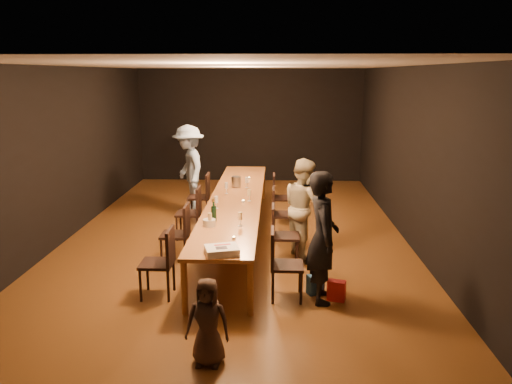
{
  "coord_description": "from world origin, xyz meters",
  "views": [
    {
      "loc": [
        0.69,
        -8.46,
        2.87
      ],
      "look_at": [
        0.38,
        -0.61,
        1.0
      ],
      "focal_mm": 35.0,
      "sensor_mm": 36.0,
      "label": 1
    }
  ],
  "objects_px": {
    "chair_right_1": "(285,235)",
    "child": "(208,322)",
    "chair_left_3": "(199,196)",
    "woman_tan": "(304,207)",
    "woman_birthday": "(323,237)",
    "plate_stack": "(209,223)",
    "ice_bucket": "(236,182)",
    "chair_right_3": "(283,197)",
    "chair_left_1": "(175,234)",
    "chair_right_2": "(284,214)",
    "champagne_bottle": "(214,210)",
    "chair_left_2": "(188,213)",
    "birthday_cake": "(222,250)",
    "chair_right_0": "(287,265)",
    "table": "(236,200)",
    "man_blue": "(189,168)",
    "chair_left_0": "(157,263)"
  },
  "relations": [
    {
      "from": "chair_right_2",
      "to": "woman_tan",
      "type": "relative_size",
      "value": 0.59
    },
    {
      "from": "chair_right_0",
      "to": "chair_left_2",
      "type": "distance_m",
      "value": 2.94
    },
    {
      "from": "child",
      "to": "plate_stack",
      "type": "bearing_deg",
      "value": 100.92
    },
    {
      "from": "champagne_bottle",
      "to": "chair_right_0",
      "type": "bearing_deg",
      "value": -42.4
    },
    {
      "from": "woman_tan",
      "to": "table",
      "type": "bearing_deg",
      "value": 32.78
    },
    {
      "from": "chair_right_1",
      "to": "woman_tan",
      "type": "relative_size",
      "value": 0.59
    },
    {
      "from": "chair_left_0",
      "to": "woman_birthday",
      "type": "height_order",
      "value": "woman_birthday"
    },
    {
      "from": "chair_right_3",
      "to": "plate_stack",
      "type": "relative_size",
      "value": 5.11
    },
    {
      "from": "plate_stack",
      "to": "ice_bucket",
      "type": "height_order",
      "value": "ice_bucket"
    },
    {
      "from": "chair_left_2",
      "to": "birthday_cake",
      "type": "bearing_deg",
      "value": -162.16
    },
    {
      "from": "woman_birthday",
      "to": "plate_stack",
      "type": "height_order",
      "value": "woman_birthday"
    },
    {
      "from": "chair_right_2",
      "to": "champagne_bottle",
      "type": "bearing_deg",
      "value": -36.58
    },
    {
      "from": "chair_left_2",
      "to": "woman_tan",
      "type": "xyz_separation_m",
      "value": [
        2.0,
        -0.74,
        0.32
      ]
    },
    {
      "from": "chair_left_3",
      "to": "woman_tan",
      "type": "xyz_separation_m",
      "value": [
        2.0,
        -1.94,
        0.32
      ]
    },
    {
      "from": "table",
      "to": "ice_bucket",
      "type": "relative_size",
      "value": 30.32
    },
    {
      "from": "chair_right_2",
      "to": "birthday_cake",
      "type": "distance_m",
      "value": 2.93
    },
    {
      "from": "chair_right_1",
      "to": "chair_left_0",
      "type": "xyz_separation_m",
      "value": [
        -1.7,
        -1.2,
        0.0
      ]
    },
    {
      "from": "birthday_cake",
      "to": "child",
      "type": "bearing_deg",
      "value": -107.13
    },
    {
      "from": "chair_left_2",
      "to": "chair_left_3",
      "type": "xyz_separation_m",
      "value": [
        0.0,
        1.2,
        0.0
      ]
    },
    {
      "from": "chair_right_1",
      "to": "child",
      "type": "distance_m",
      "value": 2.87
    },
    {
      "from": "woman_birthday",
      "to": "child",
      "type": "distance_m",
      "value": 2.02
    },
    {
      "from": "woman_tan",
      "to": "child",
      "type": "bearing_deg",
      "value": 136.29
    },
    {
      "from": "chair_right_3",
      "to": "chair_left_1",
      "type": "bearing_deg",
      "value": -35.31
    },
    {
      "from": "chair_right_3",
      "to": "chair_left_1",
      "type": "distance_m",
      "value": 2.94
    },
    {
      "from": "chair_right_2",
      "to": "chair_left_3",
      "type": "xyz_separation_m",
      "value": [
        -1.7,
        1.2,
        0.0
      ]
    },
    {
      "from": "chair_right_2",
      "to": "champagne_bottle",
      "type": "xyz_separation_m",
      "value": [
        -1.06,
        -1.43,
        0.45
      ]
    },
    {
      "from": "birthday_cake",
      "to": "chair_right_1",
      "type": "bearing_deg",
      "value": 47.63
    },
    {
      "from": "man_blue",
      "to": "champagne_bottle",
      "type": "relative_size",
      "value": 5.45
    },
    {
      "from": "woman_tan",
      "to": "plate_stack",
      "type": "relative_size",
      "value": 8.67
    },
    {
      "from": "table",
      "to": "chair_right_1",
      "type": "distance_m",
      "value": 1.49
    },
    {
      "from": "champagne_bottle",
      "to": "chair_right_1",
      "type": "bearing_deg",
      "value": 12.25
    },
    {
      "from": "chair_right_3",
      "to": "man_blue",
      "type": "distance_m",
      "value": 2.16
    },
    {
      "from": "champagne_bottle",
      "to": "ice_bucket",
      "type": "distance_m",
      "value": 2.31
    },
    {
      "from": "chair_left_2",
      "to": "man_blue",
      "type": "bearing_deg",
      "value": 8.99
    },
    {
      "from": "table",
      "to": "birthday_cake",
      "type": "xyz_separation_m",
      "value": [
        0.05,
        -2.8,
        0.09
      ]
    },
    {
      "from": "champagne_bottle",
      "to": "chair_right_3",
      "type": "bearing_deg",
      "value": 68.02
    },
    {
      "from": "man_blue",
      "to": "child",
      "type": "bearing_deg",
      "value": -11.96
    },
    {
      "from": "champagne_bottle",
      "to": "chair_left_1",
      "type": "bearing_deg",
      "value": 160.15
    },
    {
      "from": "chair_right_3",
      "to": "chair_left_1",
      "type": "height_order",
      "value": "same"
    },
    {
      "from": "chair_right_2",
      "to": "woman_tan",
      "type": "xyz_separation_m",
      "value": [
        0.3,
        -0.74,
        0.32
      ]
    },
    {
      "from": "chair_left_0",
      "to": "man_blue",
      "type": "height_order",
      "value": "man_blue"
    },
    {
      "from": "man_blue",
      "to": "champagne_bottle",
      "type": "xyz_separation_m",
      "value": [
        0.94,
        -3.33,
        0.0
      ]
    },
    {
      "from": "chair_left_3",
      "to": "woman_birthday",
      "type": "xyz_separation_m",
      "value": [
        2.15,
        -3.63,
        0.39
      ]
    },
    {
      "from": "chair_right_0",
      "to": "woman_tan",
      "type": "height_order",
      "value": "woman_tan"
    },
    {
      "from": "chair_left_1",
      "to": "plate_stack",
      "type": "distance_m",
      "value": 0.85
    },
    {
      "from": "chair_right_1",
      "to": "child",
      "type": "bearing_deg",
      "value": -16.68
    },
    {
      "from": "chair_right_0",
      "to": "table",
      "type": "bearing_deg",
      "value": -160.5
    },
    {
      "from": "chair_left_3",
      "to": "woman_birthday",
      "type": "relative_size",
      "value": 0.54
    },
    {
      "from": "chair_right_2",
      "to": "plate_stack",
      "type": "xyz_separation_m",
      "value": [
        -1.1,
        -1.69,
        0.34
      ]
    },
    {
      "from": "man_blue",
      "to": "child",
      "type": "xyz_separation_m",
      "value": [
        1.18,
        -5.84,
        -0.46
      ]
    }
  ]
}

